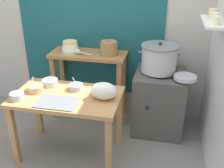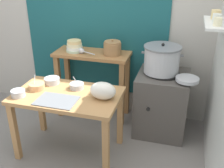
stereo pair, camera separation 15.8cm
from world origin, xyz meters
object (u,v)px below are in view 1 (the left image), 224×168
object	(u,v)px
ladle	(78,52)
prep_bowl_3	(35,88)
back_shelf_table	(89,69)
prep_bowl_2	(76,87)
prep_bowl_1	(99,86)
prep_table	(68,105)
bowl_stack_enamel	(70,47)
wide_pan	(185,77)
stove_block	(159,101)
clay_pot	(109,48)
serving_tray	(57,102)
prep_bowl_4	(17,96)
plastic_bag	(104,91)
steamer_pot	(159,58)
prep_bowl_0	(50,82)

from	to	relation	value
ladle	prep_bowl_3	world-z (taller)	ladle
back_shelf_table	prep_bowl_2	xyz separation A→B (m)	(0.06, -0.67, 0.07)
prep_bowl_1	prep_bowl_2	distance (m)	0.25
prep_bowl_3	prep_table	bearing A→B (deg)	-2.76
bowl_stack_enamel	wide_pan	distance (m)	1.45
stove_block	clay_pot	xyz separation A→B (m)	(-0.66, 0.13, 0.60)
serving_tray	prep_bowl_3	size ratio (longest dim) A/B	2.37
serving_tray	prep_bowl_4	bearing A→B (deg)	-178.43
plastic_bag	prep_bowl_4	world-z (taller)	plastic_bag
steamer_pot	clay_pot	xyz separation A→B (m)	(-0.62, 0.11, 0.04)
wide_pan	prep_bowl_0	distance (m)	1.49
prep_bowl_3	bowl_stack_enamel	bearing A→B (deg)	81.27
prep_bowl_2	prep_bowl_1	bearing A→B (deg)	15.70
back_shelf_table	prep_bowl_1	world-z (taller)	back_shelf_table
plastic_bag	prep_bowl_0	distance (m)	0.68
steamer_pot	wide_pan	size ratio (longest dim) A/B	1.89
ladle	prep_bowl_0	world-z (taller)	ladle
prep_bowl_2	bowl_stack_enamel	bearing A→B (deg)	113.66
clay_pot	prep_bowl_2	distance (m)	0.73
wide_pan	prep_bowl_0	xyz separation A→B (m)	(-1.45, -0.33, -0.04)
stove_block	prep_bowl_1	size ratio (longest dim) A/B	7.70
prep_table	stove_block	bearing A→B (deg)	36.58
bowl_stack_enamel	prep_bowl_0	world-z (taller)	bowl_stack_enamel
serving_tray	clay_pot	bearing A→B (deg)	73.28
prep_bowl_2	wide_pan	bearing A→B (deg)	18.49
prep_bowl_1	prep_bowl_4	size ratio (longest dim) A/B	0.71
bowl_stack_enamel	prep_bowl_2	distance (m)	0.74
bowl_stack_enamel	serving_tray	world-z (taller)	bowl_stack_enamel
prep_table	bowl_stack_enamel	world-z (taller)	bowl_stack_enamel
plastic_bag	prep_bowl_1	distance (m)	0.24
prep_table	prep_bowl_1	xyz separation A→B (m)	(0.29, 0.21, 0.14)
prep_bowl_2	prep_bowl_3	xyz separation A→B (m)	(-0.40, -0.13, 0.00)
clay_pot	plastic_bag	world-z (taller)	clay_pot
prep_table	prep_bowl_3	distance (m)	0.38
stove_block	wide_pan	world-z (taller)	wide_pan
prep_bowl_3	ladle	bearing A→B (deg)	71.23
steamer_pot	prep_bowl_0	bearing A→B (deg)	-155.90
steamer_pot	prep_bowl_1	size ratio (longest dim) A/B	4.68
bowl_stack_enamel	ladle	size ratio (longest dim) A/B	0.90
clay_pot	bowl_stack_enamel	size ratio (longest dim) A/B	1.01
steamer_pot	stove_block	bearing A→B (deg)	-26.62
wide_pan	bowl_stack_enamel	bearing A→B (deg)	169.17
back_shelf_table	bowl_stack_enamel	world-z (taller)	bowl_stack_enamel
prep_bowl_2	prep_table	bearing A→B (deg)	-108.87
wide_pan	prep_table	bearing A→B (deg)	-156.04
stove_block	prep_bowl_3	size ratio (longest dim) A/B	4.62
bowl_stack_enamel	serving_tray	xyz separation A→B (m)	(0.20, -0.97, -0.24)
back_shelf_table	prep_bowl_1	bearing A→B (deg)	-63.79
steamer_pot	clay_pot	size ratio (longest dim) A/B	2.19
back_shelf_table	steamer_pot	size ratio (longest dim) A/B	2.03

